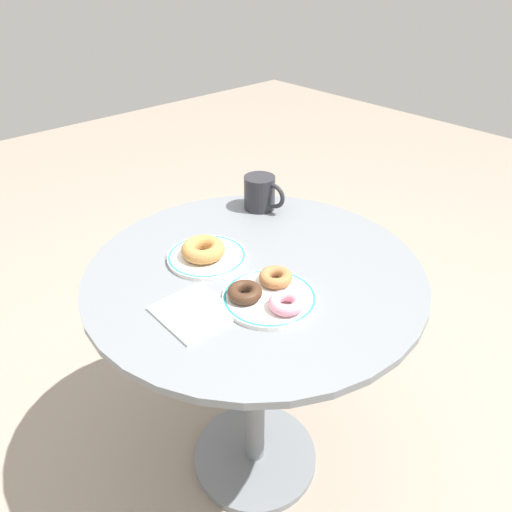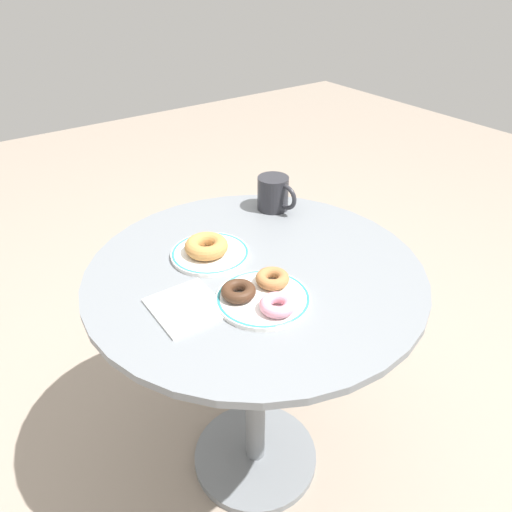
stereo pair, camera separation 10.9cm
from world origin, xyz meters
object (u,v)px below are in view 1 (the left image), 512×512
donut_cinnamon (276,277)px  donut_chocolate (245,292)px  paper_napkin (194,312)px  donut_old_fashioned (203,249)px  coffee_mug (261,193)px  donut_pink_frosted (286,303)px  plate_right (269,298)px  plate_left (207,256)px  cafe_table (255,333)px

donut_cinnamon → donut_chocolate: (-0.00, -0.08, 0.00)m
paper_napkin → donut_chocolate: bearing=68.5°
donut_old_fashioned → coffee_mug: coffee_mug is taller
donut_pink_frosted → coffee_mug: size_ratio=0.57×
donut_pink_frosted → paper_napkin: size_ratio=0.50×
donut_cinnamon → coffee_mug: 0.37m
plate_right → coffee_mug: (-0.32, 0.27, 0.04)m
donut_pink_frosted → paper_napkin: bearing=-131.5°
plate_right → paper_napkin: size_ratio=1.35×
donut_old_fashioned → donut_pink_frosted: 0.27m
donut_old_fashioned → donut_pink_frosted: (0.27, 0.00, -0.00)m
plate_left → coffee_mug: (-0.11, 0.27, 0.04)m
donut_old_fashioned → plate_right: bearing=1.9°
cafe_table → donut_chocolate: 0.25m
donut_old_fashioned → paper_napkin: size_ratio=0.70×
paper_napkin → coffee_mug: 0.49m
cafe_table → donut_cinnamon: bearing=-8.5°
donut_old_fashioned → cafe_table: bearing=30.2°
plate_right → donut_chocolate: bearing=-128.0°
donut_cinnamon → donut_chocolate: size_ratio=1.00×
cafe_table → donut_pink_frosted: (0.16, -0.06, 0.22)m
donut_pink_frosted → paper_napkin: (-0.12, -0.14, -0.02)m
donut_old_fashioned → donut_pink_frosted: size_ratio=1.41×
plate_left → donut_cinnamon: 0.19m
plate_right → donut_cinnamon: size_ratio=2.72×
donut_old_fashioned → paper_napkin: bearing=-42.9°
plate_right → donut_pink_frosted: bearing=-3.2°
coffee_mug → donut_chocolate: bearing=-47.3°
paper_napkin → cafe_table: bearing=100.2°
plate_left → paper_napkin: (0.14, -0.14, -0.00)m
donut_pink_frosted → donut_cinnamon: (-0.08, 0.05, 0.00)m
plate_right → paper_napkin: bearing=-116.8°
plate_right → donut_cinnamon: donut_cinnamon is taller
donut_cinnamon → paper_napkin: (-0.04, -0.19, -0.02)m
paper_napkin → coffee_mug: coffee_mug is taller
cafe_table → coffee_mug: coffee_mug is taller
plate_left → donut_old_fashioned: bearing=-101.2°
paper_napkin → donut_cinnamon: bearing=76.4°
plate_left → plate_right: same height
plate_left → donut_old_fashioned: 0.02m
plate_right → coffee_mug: coffee_mug is taller
donut_old_fashioned → coffee_mug: size_ratio=0.80×
plate_left → plate_right: bearing=-0.2°
plate_right → plate_left: bearing=179.8°
plate_right → donut_cinnamon: (-0.03, 0.04, 0.02)m
cafe_table → paper_napkin: size_ratio=5.31×
donut_chocolate → coffee_mug: size_ratio=0.57×
donut_pink_frosted → donut_old_fashioned: bearing=-179.1°
donut_cinnamon → coffee_mug: (-0.29, 0.23, 0.02)m
donut_cinnamon → paper_napkin: bearing=-103.6°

